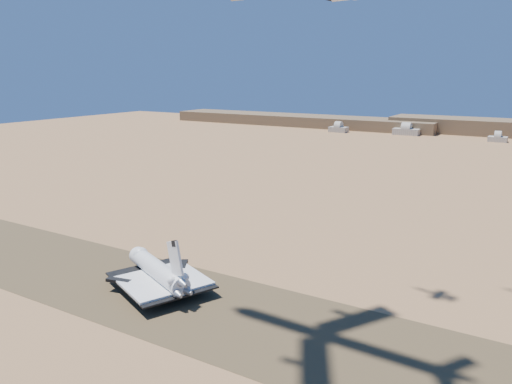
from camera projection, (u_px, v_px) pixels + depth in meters
The scene contains 7 objects.
ground at pixel (197, 305), 159.93m from camera, with size 1200.00×1200.00×0.00m, color #A17147.
runway at pixel (197, 305), 159.92m from camera, with size 600.00×50.00×0.06m, color brown.
hangars at pixel (402, 131), 589.70m from camera, with size 200.50×29.50×30.00m.
shuttle at pixel (157, 272), 171.58m from camera, with size 44.60×37.77×21.71m.
crew_a at pixel (152, 300), 161.39m from camera, with size 0.68×0.45×1.87m, color orange.
crew_b at pixel (147, 301), 160.72m from camera, with size 0.93×0.53×1.90m, color orange.
crew_c at pixel (171, 299), 161.76m from camera, with size 1.10×0.56×1.87m, color orange.
Camera 1 is at (91.80, -116.34, 72.73)m, focal length 35.00 mm.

